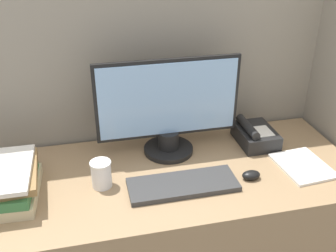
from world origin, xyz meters
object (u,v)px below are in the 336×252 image
object	(u,v)px
monitor	(168,110)
mouse	(251,175)
coffee_cup	(101,174)
keyboard	(183,185)
desk_telephone	(255,135)
book_stack	(6,183)

from	to	relation	value
monitor	mouse	world-z (taller)	monitor
mouse	coffee_cup	size ratio (longest dim) A/B	0.68
keyboard	desk_telephone	world-z (taller)	desk_telephone
book_stack	coffee_cup	bearing A→B (deg)	-1.23
monitor	coffee_cup	xyz separation A→B (m)	(-0.29, -0.18, -0.14)
monitor	mouse	distance (m)	0.41
keyboard	book_stack	world-z (taller)	book_stack
coffee_cup	book_stack	distance (m)	0.33
monitor	keyboard	xyz separation A→B (m)	(-0.00, -0.26, -0.18)
coffee_cup	desk_telephone	world-z (taller)	coffee_cup
keyboard	mouse	xyz separation A→B (m)	(0.27, -0.01, 0.01)
keyboard	book_stack	bearing A→B (deg)	172.52
keyboard	coffee_cup	bearing A→B (deg)	165.63
monitor	desk_telephone	size ratio (longest dim) A/B	2.84
coffee_cup	desk_telephone	bearing A→B (deg)	13.72
mouse	coffee_cup	distance (m)	0.56
mouse	book_stack	bearing A→B (deg)	174.19
book_stack	desk_telephone	size ratio (longest dim) A/B	1.46
mouse	desk_telephone	world-z (taller)	desk_telephone
keyboard	desk_telephone	bearing A→B (deg)	31.65
mouse	book_stack	xyz separation A→B (m)	(-0.89, 0.09, 0.04)
coffee_cup	book_stack	xyz separation A→B (m)	(-0.33, 0.01, 0.01)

